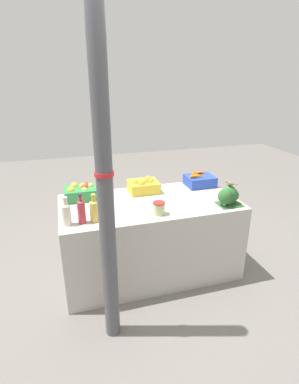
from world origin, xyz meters
The scene contains 12 objects.
ground_plane centered at (0.00, 0.00, 0.00)m, with size 10.00×10.00×0.00m, color slate.
market_table centered at (0.00, 0.00, 0.39)m, with size 1.72×0.88×0.79m, color #B7B2A8.
support_pole centered at (-0.52, -0.72, 1.22)m, with size 0.13×0.13×2.44m.
apple_crate centered at (-0.64, 0.28, 0.85)m, with size 0.31×0.26×0.15m.
orange_crate centered at (0.02, 0.27, 0.85)m, with size 0.31×0.26×0.14m.
carrot_crate centered at (0.66, 0.28, 0.85)m, with size 0.31×0.26×0.15m.
broccoli_pile centered at (0.70, -0.28, 0.88)m, with size 0.24×0.18×0.19m.
juice_bottle_cloudy centered at (-0.79, -0.27, 0.89)m, with size 0.07×0.07×0.25m.
juice_bottle_ruby centered at (-0.67, -0.27, 0.90)m, with size 0.07×0.07×0.26m.
juice_bottle_golden centered at (-0.56, -0.27, 0.89)m, with size 0.07×0.07×0.24m.
pickle_jar centered at (0.00, -0.29, 0.84)m, with size 0.11×0.11×0.11m.
sparrow_bird centered at (0.70, -0.28, 1.00)m, with size 0.08×0.12×0.05m.
Camera 1 is at (-0.76, -2.58, 1.94)m, focal length 28.00 mm.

